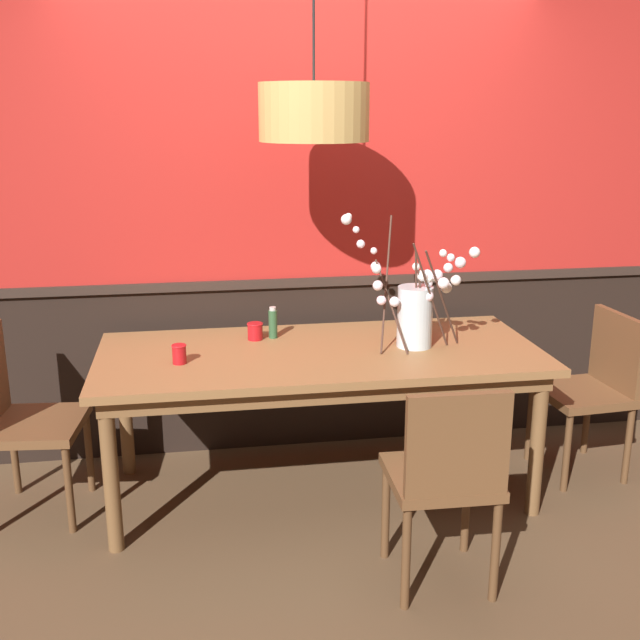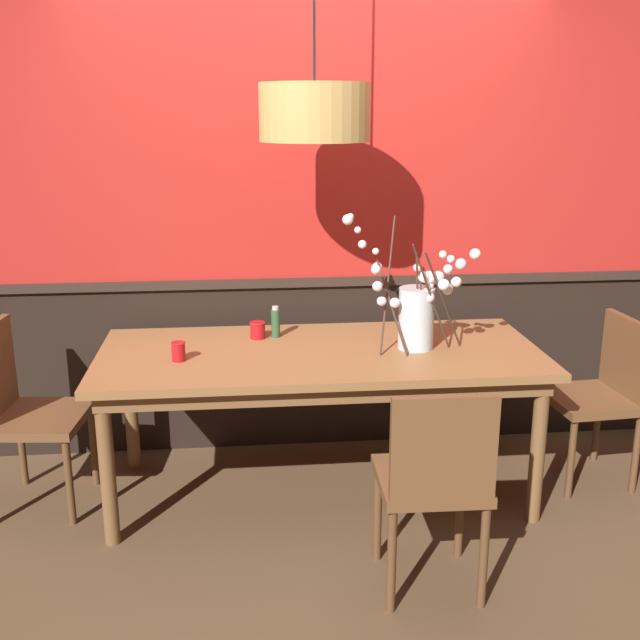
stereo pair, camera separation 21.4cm
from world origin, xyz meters
TOP-DOWN VIEW (x-y plane):
  - ground_plane at (0.00, 0.00)m, footprint 24.00×24.00m
  - back_wall at (0.00, 0.65)m, footprint 6.13×0.14m
  - dining_table at (0.00, 0.00)m, footprint 2.15×0.94m
  - chair_far_side_left at (-0.32, 0.91)m, footprint 0.48×0.45m
  - chair_head_west_end at (-1.44, 0.03)m, footprint 0.48×0.50m
  - chair_near_side_right at (0.36, -0.88)m, footprint 0.43×0.43m
  - chair_head_east_end at (1.48, 0.01)m, footprint 0.45×0.47m
  - vase_with_blossoms at (0.47, -0.02)m, footprint 0.61×0.42m
  - candle_holder_nearer_center at (-0.67, -0.09)m, footprint 0.07×0.07m
  - candle_holder_nearer_edge at (-0.30, 0.23)m, footprint 0.08×0.08m
  - condiment_bottle at (-0.20, 0.24)m, footprint 0.04×0.04m
  - pendant_lamp at (-0.02, 0.04)m, footprint 0.50×0.50m

SIDE VIEW (x-z plane):
  - ground_plane at x=0.00m, z-range 0.00..0.00m
  - chair_head_east_end at x=1.48m, z-range 0.06..0.94m
  - chair_near_side_right at x=0.36m, z-range 0.07..0.97m
  - chair_head_west_end at x=-1.44m, z-range 0.06..0.98m
  - chair_far_side_left at x=-0.32m, z-range 0.07..0.98m
  - dining_table at x=0.00m, z-range 0.30..1.07m
  - candle_holder_nearer_edge at x=-0.30m, z-range 0.77..0.85m
  - candle_holder_nearer_center at x=-0.67m, z-range 0.77..0.86m
  - condiment_bottle at x=-0.20m, z-range 0.76..0.93m
  - vase_with_blossoms at x=0.47m, z-range 0.63..1.28m
  - back_wall at x=0.00m, z-range -0.01..2.97m
  - pendant_lamp at x=-0.02m, z-range 1.28..2.50m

